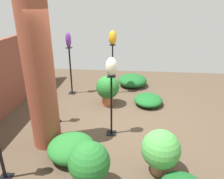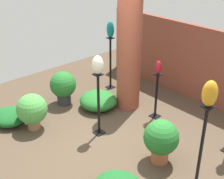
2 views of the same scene
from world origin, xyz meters
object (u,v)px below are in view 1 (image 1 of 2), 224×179
Objects in this scene: brick_pillar at (40,78)px; pedestal_ivory at (111,108)px; potted_plant_walkway_edge at (89,164)px; pedestal_ruby at (54,105)px; art_vase_ivory at (111,67)px; potted_plant_front_left at (108,88)px; pedestal_violet at (71,73)px; art_vase_amber at (113,38)px; potted_plant_near_pillar at (161,150)px; art_vase_violet at (68,40)px; pedestal_amber at (113,72)px; art_vase_ruby at (51,75)px.

pedestal_ivory is (0.42, -1.22, -0.76)m from brick_pillar.
pedestal_ivory is at bearing -6.52° from potted_plant_walkway_edge.
pedestal_ruby is at bearing 76.07° from pedestal_ivory.
art_vase_ivory is 0.44× the size of potted_plant_front_left.
pedestal_violet is 1.08× the size of pedestal_ivory.
pedestal_violet reaches higher than pedestal_ruby.
art_vase_amber reaches higher than potted_plant_near_pillar.
brick_pillar is 2.81m from art_vase_amber.
art_vase_amber is at bearing -4.02° from potted_plant_front_left.
art_vase_amber is (0.13, -1.22, 1.02)m from pedestal_violet.
brick_pillar is 1.74m from potted_plant_walkway_edge.
potted_plant_near_pillar is (-3.07, -2.28, -1.17)m from art_vase_violet.
potted_plant_front_left is at bearing 9.70° from art_vase_ivory.
pedestal_ivory is 1.28× the size of pedestal_ruby.
art_vase_amber is at bearing 0.15° from potted_plant_walkway_edge.
pedestal_violet is at bearing 2.54° from pedestal_ruby.
art_vase_amber is at bearing 4.74° from pedestal_ivory.
art_vase_ivory is (0.00, -0.00, 0.88)m from pedestal_ivory.
potted_plant_near_pillar is at bearing -143.39° from art_vase_violet.
pedestal_violet reaches higher than pedestal_ivory.
pedestal_ruby is 0.69× the size of pedestal_amber.
pedestal_ivory is at bearing -103.93° from art_vase_ruby.
potted_plant_walkway_edge is (-1.49, 0.17, -0.14)m from pedestal_ivory.
pedestal_violet is 0.96m from art_vase_violet.
potted_plant_front_left is 1.01× the size of potted_plant_walkway_edge.
art_vase_violet reaches higher than potted_plant_front_left.
art_vase_ruby is at bearing 148.18° from pedestal_amber.
pedestal_ivory reaches higher than potted_plant_near_pillar.
brick_pillar reaches higher than potted_plant_front_left.
pedestal_violet is 4.69× the size of art_vase_ruby.
art_vase_ruby is 0.37× the size of potted_plant_walkway_edge.
potted_plant_near_pillar is at bearing -155.07° from potted_plant_front_left.
brick_pillar is at bearing -172.43° from pedestal_ruby.
pedestal_ivory is 1.37m from potted_plant_near_pillar.
potted_plant_near_pillar is (-1.36, -2.20, -0.72)m from art_vase_ruby.
potted_plant_front_left is at bearing 9.70° from pedestal_ivory.
potted_plant_near_pillar is at bearing -161.61° from art_vase_amber.
potted_plant_near_pillar is 0.96× the size of potted_plant_walkway_edge.
art_vase_ruby reaches higher than pedestal_ruby.
pedestal_ivory is 1.60× the size of potted_plant_front_left.
potted_plant_walkway_edge is at bearing 173.48° from pedestal_ivory.
art_vase_amber reaches higher than pedestal_ivory.
pedestal_amber is at bearing -31.82° from pedestal_ruby.
art_vase_ruby is (0.33, 1.32, -0.31)m from art_vase_ivory.
pedestal_ivory is 2.67m from art_vase_violet.
pedestal_amber reaches higher than pedestal_ivory.
potted_plant_near_pillar is (-1.03, -0.88, -1.04)m from art_vase_ivory.
potted_plant_near_pillar is at bearing -66.54° from potted_plant_walkway_edge.
brick_pillar is 2.87m from pedestal_amber.
potted_plant_walkway_edge is (-1.49, 0.17, -1.01)m from art_vase_ivory.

